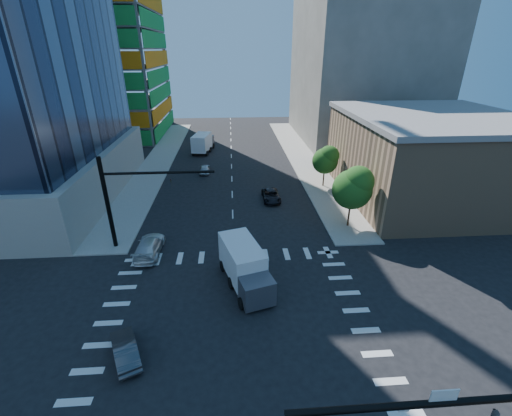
{
  "coord_description": "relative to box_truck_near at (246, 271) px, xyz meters",
  "views": [
    {
      "loc": [
        0.14,
        -18.21,
        17.7
      ],
      "look_at": [
        2.03,
        8.0,
        5.39
      ],
      "focal_mm": 24.0,
      "sensor_mm": 36.0,
      "label": 1
    }
  ],
  "objects": [
    {
      "name": "tree_north",
      "position": [
        11.95,
        21.41,
        2.49
      ],
      "size": [
        3.54,
        3.52,
        5.78
      ],
      "color": "#382316",
      "rests_on": "sidewalk_ne"
    },
    {
      "name": "car_sb_near",
      "position": [
        -8.89,
        5.6,
        -0.71
      ],
      "size": [
        2.29,
        5.47,
        1.58
      ],
      "primitive_type": "imported",
      "rotation": [
        0.0,
        0.0,
        3.13
      ],
      "color": "silver",
      "rests_on": "ground"
    },
    {
      "name": "ground",
      "position": [
        -0.98,
        -4.49,
        -1.5
      ],
      "size": [
        160.0,
        160.0,
        0.0
      ],
      "primitive_type": "plane",
      "color": "black",
      "rests_on": "ground"
    },
    {
      "name": "sidewalk_nw",
      "position": [
        -13.48,
        35.51,
        -1.42
      ],
      "size": [
        5.0,
        60.0,
        0.15
      ],
      "primitive_type": "cube",
      "color": "gray",
      "rests_on": "ground"
    },
    {
      "name": "signal_mast_nw",
      "position": [
        -10.98,
        7.01,
        4.0
      ],
      "size": [
        10.2,
        0.4,
        9.0
      ],
      "color": "black",
      "rests_on": "sidewalk_nw"
    },
    {
      "name": "commercial_building",
      "position": [
        24.02,
        17.51,
        3.82
      ],
      "size": [
        20.5,
        22.5,
        10.6
      ],
      "color": "#9A7859",
      "rests_on": "ground"
    },
    {
      "name": "road_markings",
      "position": [
        -0.98,
        -4.49,
        -1.49
      ],
      "size": [
        20.0,
        20.0,
        0.01
      ],
      "primitive_type": "cube",
      "color": "silver",
      "rests_on": "ground"
    },
    {
      "name": "car_nb_far",
      "position": [
        3.98,
        17.27,
        -0.86
      ],
      "size": [
        2.21,
        4.61,
        1.27
      ],
      "primitive_type": "imported",
      "rotation": [
        0.0,
        0.0,
        0.02
      ],
      "color": "black",
      "rests_on": "ground"
    },
    {
      "name": "construction_building",
      "position": [
        -28.4,
        57.44,
        23.11
      ],
      "size": [
        25.16,
        34.5,
        70.6
      ],
      "color": "slate",
      "rests_on": "ground"
    },
    {
      "name": "sidewalk_ne",
      "position": [
        11.52,
        35.51,
        -1.42
      ],
      "size": [
        5.0,
        60.0,
        0.15
      ],
      "primitive_type": "cube",
      "color": "gray",
      "rests_on": "ground"
    },
    {
      "name": "car_sb_mid",
      "position": [
        -5.14,
        28.62,
        -0.83
      ],
      "size": [
        1.61,
        3.92,
        1.33
      ],
      "primitive_type": "imported",
      "rotation": [
        0.0,
        0.0,
        3.15
      ],
      "color": "silver",
      "rests_on": "ground"
    },
    {
      "name": "bg_building_ne",
      "position": [
        26.02,
        50.51,
        12.5
      ],
      "size": [
        24.0,
        30.0,
        28.0
      ],
      "primitive_type": "cube",
      "color": "#625E58",
      "rests_on": "ground"
    },
    {
      "name": "car_sb_cross",
      "position": [
        -7.86,
        -6.59,
        -0.85
      ],
      "size": [
        2.85,
        4.16,
        1.3
      ],
      "primitive_type": "imported",
      "rotation": [
        0.0,
        0.0,
        3.56
      ],
      "color": "#434347",
      "rests_on": "ground"
    },
    {
      "name": "box_truck_near",
      "position": [
        0.0,
        0.0,
        0.0
      ],
      "size": [
        4.47,
        6.97,
        3.39
      ],
      "rotation": [
        0.0,
        0.0,
        0.29
      ],
      "color": "black",
      "rests_on": "ground"
    },
    {
      "name": "tree_south",
      "position": [
        11.65,
        9.41,
        3.19
      ],
      "size": [
        4.16,
        4.16,
        6.82
      ],
      "color": "#382316",
      "rests_on": "sidewalk_ne"
    },
    {
      "name": "box_truck_far",
      "position": [
        -6.11,
        40.82,
        0.03
      ],
      "size": [
        3.99,
        7.0,
        3.46
      ],
      "rotation": [
        0.0,
        0.0,
        2.95
      ],
      "color": "black",
      "rests_on": "ground"
    }
  ]
}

